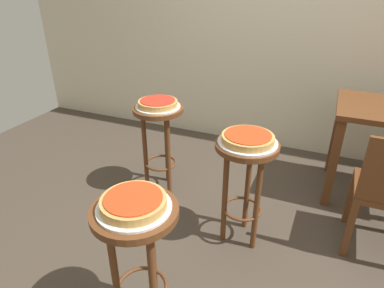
{
  "coord_description": "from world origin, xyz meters",
  "views": [
    {
      "loc": [
        0.37,
        -1.66,
        1.62
      ],
      "look_at": [
        -0.37,
        0.09,
        0.66
      ],
      "focal_mm": 31.18,
      "sensor_mm": 36.0,
      "label": 1
    }
  ],
  "objects_px": {
    "pizza_foreground": "(134,202)",
    "stool_middle": "(245,171)",
    "serving_plate_middle": "(248,142)",
    "pizza_leftside": "(158,103)",
    "stool_leftside": "(159,130)",
    "serving_plate_leftside": "(158,106)",
    "serving_plate_foreground": "(134,207)",
    "pizza_middle": "(248,138)",
    "stool_foreground": "(138,242)"
  },
  "relations": [
    {
      "from": "stool_middle",
      "to": "pizza_leftside",
      "type": "xyz_separation_m",
      "value": [
        -0.78,
        0.33,
        0.23
      ]
    },
    {
      "from": "stool_foreground",
      "to": "stool_middle",
      "type": "relative_size",
      "value": 1.0
    },
    {
      "from": "serving_plate_leftside",
      "to": "pizza_leftside",
      "type": "distance_m",
      "value": 0.03
    },
    {
      "from": "serving_plate_foreground",
      "to": "pizza_leftside",
      "type": "xyz_separation_m",
      "value": [
        -0.49,
        1.13,
        0.03
      ]
    },
    {
      "from": "stool_middle",
      "to": "pizza_middle",
      "type": "relative_size",
      "value": 2.33
    },
    {
      "from": "serving_plate_foreground",
      "to": "stool_middle",
      "type": "relative_size",
      "value": 0.45
    },
    {
      "from": "pizza_foreground",
      "to": "serving_plate_middle",
      "type": "bearing_deg",
      "value": 69.97
    },
    {
      "from": "serving_plate_leftside",
      "to": "pizza_leftside",
      "type": "bearing_deg",
      "value": 90.0
    },
    {
      "from": "pizza_foreground",
      "to": "pizza_middle",
      "type": "height_order",
      "value": "same"
    },
    {
      "from": "pizza_leftside",
      "to": "pizza_middle",
      "type": "bearing_deg",
      "value": -22.86
    },
    {
      "from": "pizza_foreground",
      "to": "stool_middle",
      "type": "distance_m",
      "value": 0.88
    },
    {
      "from": "stool_middle",
      "to": "stool_leftside",
      "type": "xyz_separation_m",
      "value": [
        -0.78,
        0.33,
        0.0
      ]
    },
    {
      "from": "stool_foreground",
      "to": "stool_leftside",
      "type": "height_order",
      "value": "same"
    },
    {
      "from": "serving_plate_middle",
      "to": "serving_plate_leftside",
      "type": "height_order",
      "value": "same"
    },
    {
      "from": "serving_plate_foreground",
      "to": "serving_plate_middle",
      "type": "bearing_deg",
      "value": 69.97
    },
    {
      "from": "serving_plate_middle",
      "to": "serving_plate_leftside",
      "type": "bearing_deg",
      "value": 157.14
    },
    {
      "from": "serving_plate_middle",
      "to": "pizza_middle",
      "type": "bearing_deg",
      "value": 0.0
    },
    {
      "from": "stool_leftside",
      "to": "serving_plate_leftside",
      "type": "relative_size",
      "value": 2.13
    },
    {
      "from": "pizza_foreground",
      "to": "serving_plate_middle",
      "type": "relative_size",
      "value": 0.8
    },
    {
      "from": "serving_plate_middle",
      "to": "pizza_middle",
      "type": "relative_size",
      "value": 1.14
    },
    {
      "from": "stool_middle",
      "to": "serving_plate_foreground",
      "type": "bearing_deg",
      "value": -110.03
    },
    {
      "from": "serving_plate_middle",
      "to": "stool_leftside",
      "type": "bearing_deg",
      "value": 157.14
    },
    {
      "from": "serving_plate_foreground",
      "to": "serving_plate_middle",
      "type": "relative_size",
      "value": 0.91
    },
    {
      "from": "pizza_foreground",
      "to": "serving_plate_leftside",
      "type": "xyz_separation_m",
      "value": [
        -0.49,
        1.13,
        -0.03
      ]
    },
    {
      "from": "pizza_foreground",
      "to": "pizza_middle",
      "type": "distance_m",
      "value": 0.85
    },
    {
      "from": "stool_leftside",
      "to": "pizza_leftside",
      "type": "bearing_deg",
      "value": 123.69
    },
    {
      "from": "stool_foreground",
      "to": "stool_leftside",
      "type": "relative_size",
      "value": 1.0
    },
    {
      "from": "serving_plate_middle",
      "to": "pizza_leftside",
      "type": "relative_size",
      "value": 1.21
    },
    {
      "from": "serving_plate_foreground",
      "to": "stool_foreground",
      "type": "bearing_deg",
      "value": 0.0
    },
    {
      "from": "serving_plate_leftside",
      "to": "stool_foreground",
      "type": "bearing_deg",
      "value": -66.68
    },
    {
      "from": "serving_plate_foreground",
      "to": "pizza_leftside",
      "type": "height_order",
      "value": "pizza_leftside"
    },
    {
      "from": "stool_middle",
      "to": "pizza_leftside",
      "type": "height_order",
      "value": "pizza_leftside"
    },
    {
      "from": "stool_middle",
      "to": "serving_plate_leftside",
      "type": "relative_size",
      "value": 2.13
    },
    {
      "from": "stool_middle",
      "to": "serving_plate_middle",
      "type": "relative_size",
      "value": 2.03
    },
    {
      "from": "serving_plate_middle",
      "to": "serving_plate_leftside",
      "type": "distance_m",
      "value": 0.84
    },
    {
      "from": "pizza_foreground",
      "to": "pizza_leftside",
      "type": "relative_size",
      "value": 0.96
    },
    {
      "from": "stool_foreground",
      "to": "pizza_foreground",
      "type": "height_order",
      "value": "pizza_foreground"
    },
    {
      "from": "serving_plate_middle",
      "to": "pizza_leftside",
      "type": "xyz_separation_m",
      "value": [
        -0.78,
        0.33,
        0.03
      ]
    },
    {
      "from": "pizza_middle",
      "to": "stool_leftside",
      "type": "bearing_deg",
      "value": 157.14
    },
    {
      "from": "pizza_middle",
      "to": "serving_plate_leftside",
      "type": "distance_m",
      "value": 0.84
    },
    {
      "from": "pizza_middle",
      "to": "pizza_foreground",
      "type": "bearing_deg",
      "value": -110.03
    },
    {
      "from": "serving_plate_foreground",
      "to": "pizza_middle",
      "type": "bearing_deg",
      "value": 69.97
    },
    {
      "from": "pizza_leftside",
      "to": "stool_middle",
      "type": "bearing_deg",
      "value": -22.86
    },
    {
      "from": "pizza_middle",
      "to": "pizza_leftside",
      "type": "relative_size",
      "value": 1.05
    },
    {
      "from": "stool_foreground",
      "to": "serving_plate_leftside",
      "type": "height_order",
      "value": "serving_plate_leftside"
    },
    {
      "from": "pizza_foreground",
      "to": "serving_plate_leftside",
      "type": "distance_m",
      "value": 1.23
    },
    {
      "from": "serving_plate_middle",
      "to": "serving_plate_leftside",
      "type": "relative_size",
      "value": 1.05
    },
    {
      "from": "stool_leftside",
      "to": "stool_foreground",
      "type": "bearing_deg",
      "value": -66.68
    },
    {
      "from": "serving_plate_foreground",
      "to": "pizza_foreground",
      "type": "distance_m",
      "value": 0.03
    },
    {
      "from": "pizza_foreground",
      "to": "pizza_middle",
      "type": "relative_size",
      "value": 0.91
    }
  ]
}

